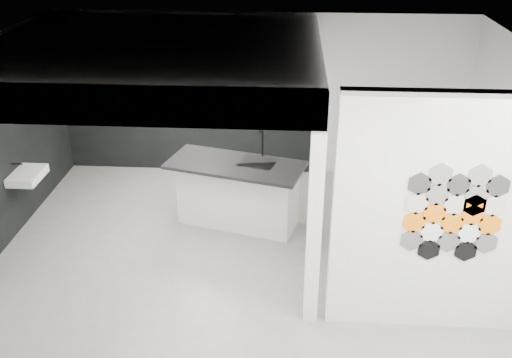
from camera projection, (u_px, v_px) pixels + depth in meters
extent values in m
cube|color=slate|center=(247.00, 265.00, 7.69)|extent=(7.00, 6.00, 0.01)
cube|color=silver|center=(448.00, 218.00, 6.04)|extent=(2.45, 0.15, 2.80)
cube|color=black|center=(186.00, 107.00, 9.90)|extent=(4.40, 0.04, 2.35)
cube|color=black|center=(14.00, 149.00, 8.26)|extent=(0.04, 4.00, 2.35)
cube|color=silver|center=(154.00, 58.00, 7.52)|extent=(4.40, 4.00, 0.40)
cube|color=silver|center=(314.00, 232.00, 6.22)|extent=(0.16, 0.16, 2.35)
cube|color=silver|center=(111.00, 105.00, 5.81)|extent=(4.40, 0.16, 0.40)
cube|color=silver|center=(27.00, 176.00, 8.21)|extent=(0.40, 0.60, 0.12)
cube|color=black|center=(190.00, 102.00, 9.74)|extent=(3.00, 0.15, 0.04)
cube|color=silver|center=(238.00, 194.00, 8.47)|extent=(1.82, 1.06, 0.98)
cube|color=black|center=(235.00, 165.00, 8.17)|extent=(2.10, 1.34, 0.05)
cube|color=black|center=(258.00, 163.00, 8.20)|extent=(0.61, 0.55, 0.02)
cylinder|color=black|center=(263.00, 142.00, 8.29)|extent=(0.03, 0.03, 0.46)
torus|color=black|center=(261.00, 129.00, 8.13)|extent=(0.06, 0.16, 0.16)
cylinder|color=black|center=(132.00, 96.00, 9.75)|extent=(0.20, 0.20, 0.16)
ellipsoid|color=black|center=(245.00, 98.00, 9.64)|extent=(0.22, 0.22, 0.15)
cylinder|color=gray|center=(267.00, 100.00, 9.63)|extent=(0.21, 0.21, 0.11)
cylinder|color=gray|center=(269.00, 99.00, 9.62)|extent=(0.13, 0.13, 0.14)
cylinder|color=black|center=(157.00, 96.00, 9.73)|extent=(0.08, 0.08, 0.16)
cylinder|color=black|center=(153.00, 98.00, 9.75)|extent=(0.07, 0.07, 0.09)
cylinder|color=black|center=(412.00, 240.00, 6.09)|extent=(0.26, 0.02, 0.26)
cylinder|color=orange|center=(414.00, 222.00, 5.99)|extent=(0.26, 0.02, 0.26)
cylinder|color=beige|center=(417.00, 203.00, 5.89)|extent=(0.26, 0.02, 0.26)
cylinder|color=#2D2D2D|center=(420.00, 184.00, 5.79)|extent=(0.26, 0.02, 0.26)
cylinder|color=black|center=(429.00, 250.00, 6.13)|extent=(0.26, 0.02, 0.26)
cylinder|color=white|center=(432.00, 232.00, 6.03)|extent=(0.26, 0.02, 0.26)
cylinder|color=orange|center=(435.00, 213.00, 5.93)|extent=(0.26, 0.02, 0.26)
cylinder|color=#66635E|center=(438.00, 194.00, 5.83)|extent=(0.26, 0.02, 0.26)
cylinder|color=silver|center=(441.00, 175.00, 5.73)|extent=(0.26, 0.02, 0.26)
cylinder|color=black|center=(449.00, 241.00, 6.07)|extent=(0.26, 0.02, 0.26)
cylinder|color=orange|center=(452.00, 223.00, 5.97)|extent=(0.26, 0.02, 0.26)
cylinder|color=beige|center=(455.00, 204.00, 5.87)|extent=(0.26, 0.02, 0.26)
cylinder|color=#2D2D2D|center=(459.00, 185.00, 5.77)|extent=(0.26, 0.02, 0.26)
cylinder|color=black|center=(466.00, 251.00, 6.11)|extent=(0.26, 0.02, 0.26)
cylinder|color=white|center=(469.00, 233.00, 6.01)|extent=(0.26, 0.02, 0.26)
cylinder|color=orange|center=(473.00, 215.00, 5.91)|extent=(0.26, 0.02, 0.26)
cylinder|color=#66635E|center=(476.00, 195.00, 5.81)|extent=(0.26, 0.02, 0.26)
cylinder|color=silver|center=(480.00, 176.00, 5.71)|extent=(0.26, 0.02, 0.26)
cylinder|color=black|center=(486.00, 243.00, 6.05)|extent=(0.26, 0.02, 0.26)
cylinder|color=orange|center=(490.00, 225.00, 5.95)|extent=(0.26, 0.02, 0.26)
cylinder|color=beige|center=(494.00, 206.00, 5.85)|extent=(0.26, 0.02, 0.26)
cylinder|color=#2D2D2D|center=(498.00, 186.00, 5.75)|extent=(0.26, 0.02, 0.26)
cylinder|color=orange|center=(475.00, 205.00, 5.86)|extent=(0.26, 0.02, 0.26)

